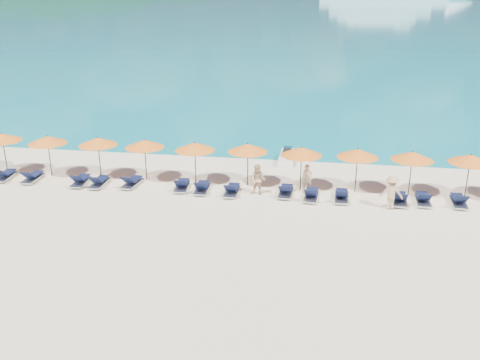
# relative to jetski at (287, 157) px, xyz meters

# --- Properties ---
(ground) EXTENTS (1400.00, 1400.00, 0.00)m
(ground) POSITION_rel_jetski_xyz_m (-1.72, -9.70, -0.33)
(ground) COLOR beige
(headland_main) EXTENTS (374.00, 242.00, 126.50)m
(headland_main) POSITION_rel_jetski_xyz_m (-301.72, 530.30, -38.33)
(headland_main) COLOR black
(headland_main) RESTS_ON ground
(headland_small) EXTENTS (162.00, 126.00, 85.50)m
(headland_small) POSITION_rel_jetski_xyz_m (-151.72, 550.30, -35.33)
(headland_small) COLOR black
(headland_small) RESTS_ON ground
(jetski) EXTENTS (0.86, 2.23, 0.79)m
(jetski) POSITION_rel_jetski_xyz_m (0.00, 0.00, 0.00)
(jetski) COLOR white
(jetski) RESTS_ON ground
(beachgoer_a) EXTENTS (0.60, 0.45, 1.48)m
(beachgoer_a) POSITION_rel_jetski_xyz_m (1.33, -4.75, 0.41)
(beachgoer_a) COLOR tan
(beachgoer_a) RESTS_ON ground
(beachgoer_b) EXTENTS (0.82, 0.55, 1.57)m
(beachgoer_b) POSITION_rel_jetski_xyz_m (-1.04, -5.44, 0.46)
(beachgoer_b) COLOR tan
(beachgoer_b) RESTS_ON ground
(beachgoer_c) EXTENTS (1.10, 0.58, 1.64)m
(beachgoer_c) POSITION_rel_jetski_xyz_m (5.22, -6.27, 0.49)
(beachgoer_c) COLOR tan
(beachgoer_c) RESTS_ON ground
(umbrella_0) EXTENTS (2.10, 2.10, 2.28)m
(umbrella_0) POSITION_rel_jetski_xyz_m (-15.16, -4.23, 1.69)
(umbrella_0) COLOR black
(umbrella_0) RESTS_ON ground
(umbrella_1) EXTENTS (2.10, 2.10, 2.28)m
(umbrella_1) POSITION_rel_jetski_xyz_m (-12.48, -4.35, 1.69)
(umbrella_1) COLOR black
(umbrella_1) RESTS_ON ground
(umbrella_2) EXTENTS (2.10, 2.10, 2.28)m
(umbrella_2) POSITION_rel_jetski_xyz_m (-9.70, -4.22, 1.69)
(umbrella_2) COLOR black
(umbrella_2) RESTS_ON ground
(umbrella_3) EXTENTS (2.10, 2.10, 2.28)m
(umbrella_3) POSITION_rel_jetski_xyz_m (-7.14, -4.25, 1.69)
(umbrella_3) COLOR black
(umbrella_3) RESTS_ON ground
(umbrella_4) EXTENTS (2.10, 2.10, 2.28)m
(umbrella_4) POSITION_rel_jetski_xyz_m (-4.43, -4.34, 1.69)
(umbrella_4) COLOR black
(umbrella_4) RESTS_ON ground
(umbrella_5) EXTENTS (2.10, 2.10, 2.28)m
(umbrella_5) POSITION_rel_jetski_xyz_m (-1.73, -4.15, 1.69)
(umbrella_5) COLOR black
(umbrella_5) RESTS_ON ground
(umbrella_6) EXTENTS (2.10, 2.10, 2.28)m
(umbrella_6) POSITION_rel_jetski_xyz_m (0.99, -4.34, 1.69)
(umbrella_6) COLOR black
(umbrella_6) RESTS_ON ground
(umbrella_7) EXTENTS (2.10, 2.10, 2.28)m
(umbrella_7) POSITION_rel_jetski_xyz_m (3.73, -4.22, 1.69)
(umbrella_7) COLOR black
(umbrella_7) RESTS_ON ground
(umbrella_8) EXTENTS (2.10, 2.10, 2.28)m
(umbrella_8) POSITION_rel_jetski_xyz_m (6.31, -4.26, 1.69)
(umbrella_8) COLOR black
(umbrella_8) RESTS_ON ground
(umbrella_9) EXTENTS (2.10, 2.10, 2.28)m
(umbrella_9) POSITION_rel_jetski_xyz_m (8.96, -4.30, 1.69)
(umbrella_9) COLOR black
(umbrella_9) RESTS_ON ground
(lounger_1) EXTENTS (0.79, 1.75, 0.66)m
(lounger_1) POSITION_rel_jetski_xyz_m (-14.64, -5.28, -0.09)
(lounger_1) COLOR silver
(lounger_1) RESTS_ON ground
(lounger_2) EXTENTS (0.69, 1.72, 0.66)m
(lounger_2) POSITION_rel_jetski_xyz_m (-13.06, -5.31, -0.09)
(lounger_2) COLOR silver
(lounger_2) RESTS_ON ground
(lounger_3) EXTENTS (0.79, 1.75, 0.66)m
(lounger_3) POSITION_rel_jetski_xyz_m (-10.31, -5.43, -0.09)
(lounger_3) COLOR silver
(lounger_3) RESTS_ON ground
(lounger_4) EXTENTS (0.66, 1.71, 0.66)m
(lounger_4) POSITION_rel_jetski_xyz_m (-9.28, -5.47, -0.09)
(lounger_4) COLOR silver
(lounger_4) RESTS_ON ground
(lounger_5) EXTENTS (0.76, 1.75, 0.66)m
(lounger_5) POSITION_rel_jetski_xyz_m (-7.61, -5.23, -0.09)
(lounger_5) COLOR silver
(lounger_5) RESTS_ON ground
(lounger_6) EXTENTS (0.78, 1.75, 0.66)m
(lounger_6) POSITION_rel_jetski_xyz_m (-4.93, -5.27, -0.09)
(lounger_6) COLOR silver
(lounger_6) RESTS_ON ground
(lounger_7) EXTENTS (0.70, 1.73, 0.66)m
(lounger_7) POSITION_rel_jetski_xyz_m (-3.85, -5.44, -0.09)
(lounger_7) COLOR silver
(lounger_7) RESTS_ON ground
(lounger_8) EXTENTS (0.62, 1.70, 0.66)m
(lounger_8) POSITION_rel_jetski_xyz_m (-2.31, -5.56, -0.09)
(lounger_8) COLOR silver
(lounger_8) RESTS_ON ground
(lounger_9) EXTENTS (0.68, 1.72, 0.66)m
(lounger_9) POSITION_rel_jetski_xyz_m (0.33, -5.28, -0.09)
(lounger_9) COLOR silver
(lounger_9) RESTS_ON ground
(lounger_10) EXTENTS (0.73, 1.74, 0.66)m
(lounger_10) POSITION_rel_jetski_xyz_m (1.58, -5.56, -0.09)
(lounger_10) COLOR silver
(lounger_10) RESTS_ON ground
(lounger_11) EXTENTS (0.66, 1.72, 0.66)m
(lounger_11) POSITION_rel_jetski_xyz_m (3.03, -5.48, -0.09)
(lounger_11) COLOR silver
(lounger_11) RESTS_ON ground
(lounger_12) EXTENTS (0.75, 1.74, 0.66)m
(lounger_12) POSITION_rel_jetski_xyz_m (5.77, -5.45, -0.09)
(lounger_12) COLOR silver
(lounger_12) RESTS_ON ground
(lounger_13) EXTENTS (0.68, 1.72, 0.66)m
(lounger_13) POSITION_rel_jetski_xyz_m (6.85, -5.28, -0.09)
(lounger_13) COLOR silver
(lounger_13) RESTS_ON ground
(lounger_14) EXTENTS (0.69, 1.72, 0.66)m
(lounger_14) POSITION_rel_jetski_xyz_m (8.47, -5.25, -0.09)
(lounger_14) COLOR silver
(lounger_14) RESTS_ON ground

